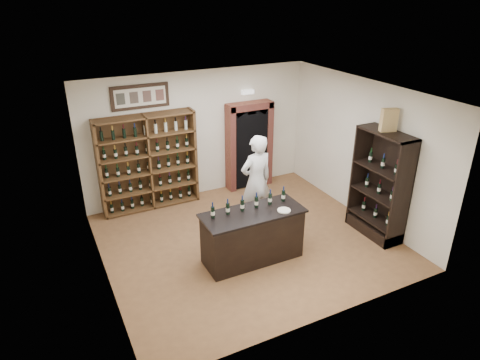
# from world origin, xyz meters

# --- Properties ---
(floor) EXTENTS (5.50, 5.50, 0.00)m
(floor) POSITION_xyz_m (0.00, 0.00, 0.00)
(floor) COLOR brown
(floor) RESTS_ON ground
(ceiling) EXTENTS (5.50, 5.50, 0.00)m
(ceiling) POSITION_xyz_m (0.00, 0.00, 3.00)
(ceiling) COLOR white
(ceiling) RESTS_ON wall_back
(wall_back) EXTENTS (5.50, 0.04, 3.00)m
(wall_back) POSITION_xyz_m (0.00, 2.50, 1.50)
(wall_back) COLOR silver
(wall_back) RESTS_ON ground
(wall_left) EXTENTS (0.04, 5.00, 3.00)m
(wall_left) POSITION_xyz_m (-2.75, 0.00, 1.50)
(wall_left) COLOR silver
(wall_left) RESTS_ON ground
(wall_right) EXTENTS (0.04, 5.00, 3.00)m
(wall_right) POSITION_xyz_m (2.75, 0.00, 1.50)
(wall_right) COLOR silver
(wall_right) RESTS_ON ground
(wine_shelf) EXTENTS (2.20, 0.38, 2.20)m
(wine_shelf) POSITION_xyz_m (-1.30, 2.33, 1.10)
(wine_shelf) COLOR #54381C
(wine_shelf) RESTS_ON ground
(framed_picture) EXTENTS (1.25, 0.04, 0.52)m
(framed_picture) POSITION_xyz_m (-1.30, 2.47, 2.55)
(framed_picture) COLOR black
(framed_picture) RESTS_ON wall_back
(arched_doorway) EXTENTS (1.17, 0.35, 2.17)m
(arched_doorway) POSITION_xyz_m (1.25, 2.33, 1.14)
(arched_doorway) COLOR black
(arched_doorway) RESTS_ON ground
(emergency_light) EXTENTS (0.30, 0.10, 0.10)m
(emergency_light) POSITION_xyz_m (1.25, 2.42, 2.40)
(emergency_light) COLOR white
(emergency_light) RESTS_ON wall_back
(tasting_counter) EXTENTS (1.88, 0.78, 1.00)m
(tasting_counter) POSITION_xyz_m (-0.20, -0.60, 0.49)
(tasting_counter) COLOR black
(tasting_counter) RESTS_ON ground
(counter_bottle_0) EXTENTS (0.07, 0.07, 0.30)m
(counter_bottle_0) POSITION_xyz_m (-0.92, -0.47, 1.11)
(counter_bottle_0) COLOR black
(counter_bottle_0) RESTS_ON tasting_counter
(counter_bottle_1) EXTENTS (0.07, 0.07, 0.30)m
(counter_bottle_1) POSITION_xyz_m (-0.63, -0.47, 1.11)
(counter_bottle_1) COLOR black
(counter_bottle_1) RESTS_ON tasting_counter
(counter_bottle_2) EXTENTS (0.07, 0.07, 0.30)m
(counter_bottle_2) POSITION_xyz_m (-0.34, -0.47, 1.11)
(counter_bottle_2) COLOR black
(counter_bottle_2) RESTS_ON tasting_counter
(counter_bottle_3) EXTENTS (0.07, 0.07, 0.30)m
(counter_bottle_3) POSITION_xyz_m (-0.06, -0.47, 1.11)
(counter_bottle_3) COLOR black
(counter_bottle_3) RESTS_ON tasting_counter
(counter_bottle_4) EXTENTS (0.07, 0.07, 0.30)m
(counter_bottle_4) POSITION_xyz_m (0.23, -0.47, 1.11)
(counter_bottle_4) COLOR black
(counter_bottle_4) RESTS_ON tasting_counter
(counter_bottle_5) EXTENTS (0.07, 0.07, 0.30)m
(counter_bottle_5) POSITION_xyz_m (0.52, -0.47, 1.11)
(counter_bottle_5) COLOR black
(counter_bottle_5) RESTS_ON tasting_counter
(side_cabinet) EXTENTS (0.48, 1.20, 2.20)m
(side_cabinet) POSITION_xyz_m (2.52, -0.90, 0.75)
(side_cabinet) COLOR black
(side_cabinet) RESTS_ON ground
(shopkeeper) EXTENTS (0.77, 0.54, 2.00)m
(shopkeeper) POSITION_xyz_m (0.48, 0.53, 1.00)
(shopkeeper) COLOR silver
(shopkeeper) RESTS_ON ground
(plate) EXTENTS (0.24, 0.24, 0.02)m
(plate) POSITION_xyz_m (0.33, -0.81, 1.01)
(plate) COLOR beige
(plate) RESTS_ON tasting_counter
(wine_crate) EXTENTS (0.33, 0.22, 0.44)m
(wine_crate) POSITION_xyz_m (2.52, -0.86, 2.42)
(wine_crate) COLOR tan
(wine_crate) RESTS_ON side_cabinet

